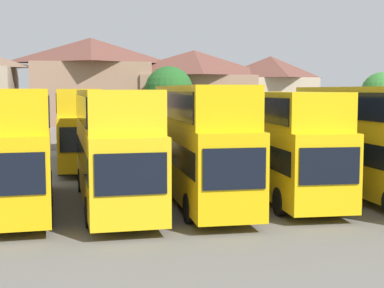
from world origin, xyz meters
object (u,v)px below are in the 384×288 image
(bus_4, at_px, (284,139))
(house_terrace_right, at_px, (194,94))
(bus_3, at_px, (200,138))
(bus_9, at_px, (261,132))
(bus_2, at_px, (113,141))
(tree_behind_wall, at_px, (169,91))
(house_terrace_centre, at_px, (91,89))
(tree_right_of_lot, at_px, (382,94))
(bus_6, at_px, (79,123))
(bus_5, at_px, (371,136))
(bus_7, at_px, (143,136))
(bus_1, at_px, (18,142))
(house_terrace_far_right, at_px, (270,97))
(bus_8, at_px, (200,133))

(bus_4, distance_m, house_terrace_right, 30.13)
(bus_3, height_order, bus_9, bus_3)
(bus_2, xyz_separation_m, tree_behind_wall, (5.97, 25.27, 2.00))
(house_terrace_centre, xyz_separation_m, tree_right_of_lot, (24.22, -10.13, -0.44))
(tree_behind_wall, bearing_deg, bus_6, -121.06)
(bus_4, relative_size, tree_right_of_lot, 1.61)
(bus_5, distance_m, house_terrace_right, 30.74)
(bus_4, distance_m, bus_7, 13.41)
(bus_1, xyz_separation_m, house_terrace_centre, (3.16, 31.03, 2.20))
(house_terrace_right, relative_size, house_terrace_far_right, 1.41)
(bus_1, distance_m, house_terrace_centre, 31.27)
(bus_2, relative_size, bus_3, 1.08)
(bus_2, height_order, house_terrace_centre, house_terrace_centre)
(bus_2, relative_size, house_terrace_centre, 1.06)
(bus_1, relative_size, bus_9, 0.96)
(bus_2, xyz_separation_m, bus_3, (3.62, -0.27, 0.09))
(bus_2, height_order, bus_3, bus_3)
(bus_4, bearing_deg, tree_right_of_lot, 143.76)
(bus_3, distance_m, tree_right_of_lot, 29.06)
(bus_3, relative_size, bus_4, 1.08)
(bus_1, bearing_deg, bus_4, 86.85)
(bus_4, distance_m, bus_8, 12.76)
(bus_6, height_order, bus_8, bus_6)
(bus_2, distance_m, tree_behind_wall, 26.04)
(house_terrace_right, bearing_deg, bus_3, -100.25)
(tree_right_of_lot, bearing_deg, bus_2, -138.64)
(bus_5, bearing_deg, bus_3, -93.92)
(bus_2, height_order, tree_right_of_lot, tree_right_of_lot)
(house_terrace_centre, xyz_separation_m, tree_behind_wall, (6.60, -5.63, -0.21))
(bus_6, bearing_deg, house_terrace_centre, 176.03)
(bus_8, relative_size, bus_9, 0.94)
(bus_2, bearing_deg, tree_behind_wall, 163.95)
(bus_2, height_order, tree_behind_wall, tree_behind_wall)
(bus_8, height_order, house_terrace_centre, house_terrace_centre)
(bus_2, height_order, bus_8, bus_2)
(bus_6, distance_m, house_terrace_right, 20.29)
(bus_6, xyz_separation_m, house_terrace_centre, (0.91, 18.10, 2.19))
(bus_7, xyz_separation_m, tree_right_of_lot, (21.18, 8.38, 2.60))
(bus_5, bearing_deg, tree_right_of_lot, 148.66)
(bus_8, distance_m, house_terrace_right, 17.76)
(bus_2, relative_size, bus_6, 0.98)
(bus_4, height_order, house_terrace_right, house_terrace_right)
(bus_4, xyz_separation_m, house_terrace_right, (1.68, 30.04, 1.71))
(house_terrace_centre, bearing_deg, bus_7, -80.66)
(bus_9, distance_m, house_terrace_far_right, 19.51)
(house_terrace_right, height_order, tree_behind_wall, house_terrace_right)
(bus_3, height_order, house_terrace_far_right, house_terrace_far_right)
(bus_5, relative_size, bus_7, 1.04)
(house_terrace_right, relative_size, tree_behind_wall, 1.68)
(bus_3, relative_size, bus_8, 1.05)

